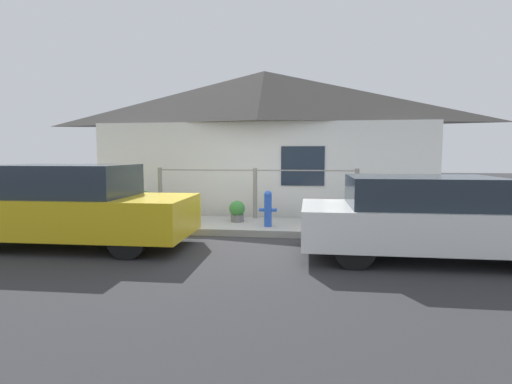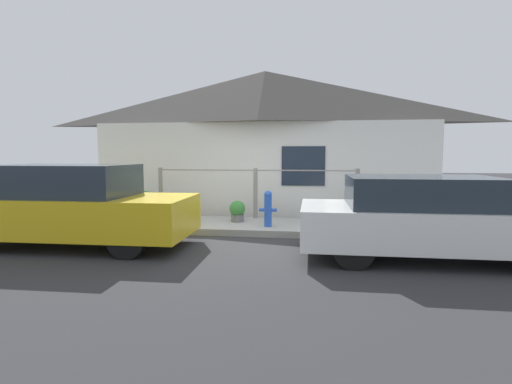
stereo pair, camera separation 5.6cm
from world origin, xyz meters
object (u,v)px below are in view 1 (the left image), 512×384
object	(u,v)px
car_right	(428,217)
potted_plant_by_fence	(145,203)
car_left	(73,206)
potted_plant_near_hydrant	(237,211)
fire_hydrant	(268,208)

from	to	relation	value
car_right	potted_plant_by_fence	bearing A→B (deg)	156.50
potted_plant_by_fence	car_left	bearing A→B (deg)	-96.14
car_left	potted_plant_near_hydrant	size ratio (longest dim) A/B	8.79
potted_plant_near_hydrant	car_right	bearing A→B (deg)	-32.09
car_left	car_right	xyz separation A→B (m)	(6.17, 0.00, -0.07)
car_right	fire_hydrant	bearing A→B (deg)	147.92
car_left	potted_plant_near_hydrant	world-z (taller)	car_left
fire_hydrant	potted_plant_by_fence	world-z (taller)	fire_hydrant
car_right	car_left	bearing A→B (deg)	179.58
car_right	potted_plant_near_hydrant	xyz separation A→B (m)	(-3.55, 2.23, -0.28)
potted_plant_near_hydrant	potted_plant_by_fence	xyz separation A→B (m)	(-2.35, 0.29, 0.11)
potted_plant_near_hydrant	potted_plant_by_fence	distance (m)	2.37
car_left	potted_plant_by_fence	distance (m)	2.54
car_right	fire_hydrant	distance (m)	3.28
car_left	potted_plant_by_fence	bearing A→B (deg)	82.67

